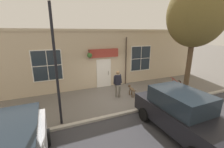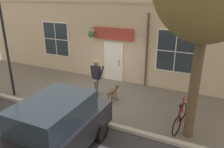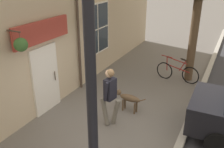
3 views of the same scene
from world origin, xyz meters
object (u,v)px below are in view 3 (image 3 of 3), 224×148
Objects in this scene: leaning_bicycle at (177,72)px; street_lamp at (90,51)px; dog_on_leash at (128,98)px; pedestrian_walking at (110,92)px.

leaning_bicycle is 8.09m from street_lamp.
dog_on_leash is at bearing -105.49° from leaning_bicycle.
street_lamp is at bearing -65.39° from pedestrian_walking.
pedestrian_walking reaches higher than leaning_bicycle.
pedestrian_walking is 0.32× the size of street_lamp.
dog_on_leash is 5.59m from street_lamp.
street_lamp is (1.62, -3.54, 2.44)m from pedestrian_walking.
leaning_bicycle is (0.83, 2.99, -0.07)m from dog_on_leash.
pedestrian_walking is 4.60m from street_lamp.
pedestrian_walking is at bearing -100.21° from dog_on_leash.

